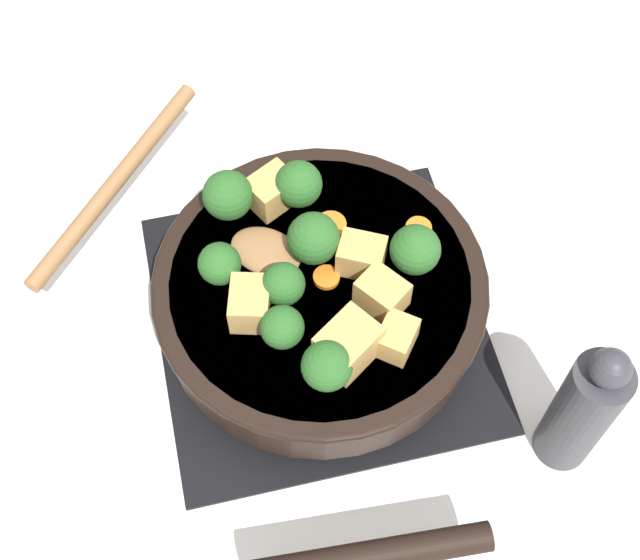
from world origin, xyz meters
TOP-DOWN VIEW (x-y plane):
  - ground_plane at (0.00, 0.00)m, footprint 2.40×2.40m
  - front_burner_grate at (0.00, 0.00)m, footprint 0.31×0.31m
  - skillet_pan at (-0.00, 0.00)m, footprint 0.41×0.31m
  - wooden_spoon at (0.10, 0.12)m, footprint 0.25×0.26m
  - tofu_cube_center_large at (-0.08, -0.05)m, footprint 0.05×0.04m
  - tofu_cube_near_handle at (-0.08, -0.01)m, footprint 0.06×0.06m
  - tofu_cube_east_chunk at (0.01, -0.04)m, footprint 0.05×0.05m
  - tofu_cube_west_chunk at (-0.03, -0.05)m, footprint 0.05×0.05m
  - tofu_cube_back_piece at (0.09, 0.02)m, footprint 0.05×0.05m
  - tofu_cube_front_piece at (-0.02, 0.07)m, footprint 0.05×0.04m
  - broccoli_floret_near_spoon at (0.09, -0.00)m, footprint 0.04×0.04m
  - broccoli_floret_center_top at (-0.01, 0.04)m, footprint 0.04×0.04m
  - broccoli_floret_east_rim at (0.03, 0.00)m, footprint 0.05×0.05m
  - broccoli_floret_west_rim at (-0.10, 0.02)m, footprint 0.04×0.04m
  - broccoli_floret_north_edge at (-0.01, -0.08)m, footprint 0.05×0.05m
  - broccoli_floret_south_cluster at (0.02, 0.09)m, footprint 0.04×0.04m
  - broccoli_floret_mid_floret at (-0.05, 0.04)m, footprint 0.04×0.04m
  - broccoli_floret_small_inner at (0.09, 0.07)m, footprint 0.05×0.05m
  - carrot_slice_orange_thin at (-0.00, -0.01)m, footprint 0.02×0.02m
  - carrot_slice_near_center at (0.11, -0.01)m, footprint 0.02×0.02m
  - carrot_slice_edge_slice at (0.05, -0.02)m, footprint 0.03×0.03m
  - carrot_slice_under_broccoli at (0.03, -0.10)m, footprint 0.02×0.02m
  - pepper_mill at (-0.17, -0.18)m, footprint 0.05×0.05m

SIDE VIEW (x-z plane):
  - ground_plane at x=0.00m, z-range 0.00..0.00m
  - front_burner_grate at x=0.00m, z-range 0.00..0.03m
  - skillet_pan at x=0.00m, z-range 0.03..0.08m
  - pepper_mill at x=-0.17m, z-range -0.01..0.17m
  - carrot_slice_orange_thin at x=0.00m, z-range 0.08..0.09m
  - carrot_slice_near_center at x=0.11m, z-range 0.08..0.09m
  - carrot_slice_edge_slice at x=0.05m, z-range 0.08..0.09m
  - carrot_slice_under_broccoli at x=0.03m, z-range 0.08..0.09m
  - wooden_spoon at x=0.10m, z-range 0.08..0.10m
  - tofu_cube_center_large at x=-0.08m, z-range 0.08..0.11m
  - tofu_cube_west_chunk at x=-0.03m, z-range 0.08..0.11m
  - tofu_cube_east_chunk at x=0.01m, z-range 0.08..0.11m
  - tofu_cube_back_piece at x=0.09m, z-range 0.08..0.11m
  - tofu_cube_front_piece at x=-0.02m, z-range 0.08..0.11m
  - tofu_cube_near_handle at x=-0.08m, z-range 0.08..0.12m
  - broccoli_floret_mid_floret at x=-0.05m, z-range 0.08..0.13m
  - broccoli_floret_south_cluster at x=0.02m, z-range 0.08..0.13m
  - broccoli_floret_center_top at x=-0.01m, z-range 0.08..0.13m
  - broccoli_floret_west_rim at x=-0.10m, z-range 0.08..0.13m
  - broccoli_floret_near_spoon at x=0.09m, z-range 0.08..0.13m
  - broccoli_floret_north_edge at x=-0.01m, z-range 0.08..0.14m
  - broccoli_floret_small_inner at x=0.09m, z-range 0.08..0.14m
  - broccoli_floret_east_rim at x=0.03m, z-range 0.08..0.14m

